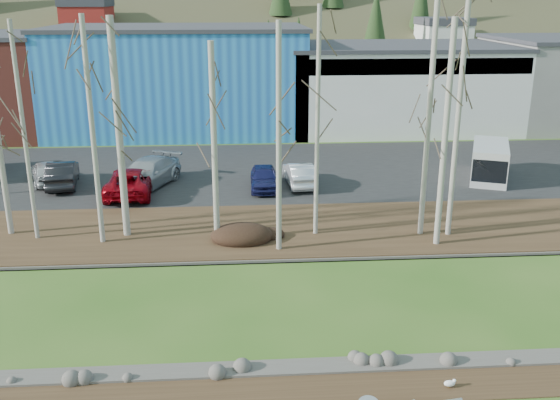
{
  "coord_description": "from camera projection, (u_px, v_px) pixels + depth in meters",
  "views": [
    {
      "loc": [
        -1.4,
        -12.9,
        10.58
      ],
      "look_at": [
        0.34,
        11.65,
        2.5
      ],
      "focal_mm": 40.0,
      "sensor_mm": 36.0,
      "label": 1
    }
  ],
  "objects": [
    {
      "name": "parking_lot",
      "position": [
        260.0,
        171.0,
        39.3
      ],
      "size": [
        80.0,
        14.0,
        0.14
      ],
      "primitive_type": "cube",
      "color": "black",
      "rests_on": "ground"
    },
    {
      "name": "birch_8",
      "position": [
        429.0,
        121.0,
        27.14
      ],
      "size": [
        0.24,
        0.24,
        10.49
      ],
      "color": "#A29E93",
      "rests_on": "far_bank"
    },
    {
      "name": "birch_5",
      "position": [
        317.0,
        125.0,
        27.22
      ],
      "size": [
        0.2,
        0.2,
        10.12
      ],
      "color": "#A29E93",
      "rests_on": "far_bank"
    },
    {
      "name": "building_blue",
      "position": [
        179.0,
        78.0,
        50.89
      ],
      "size": [
        20.4,
        12.24,
        8.3
      ],
      "color": "#1F5DAD",
      "rests_on": "ground"
    },
    {
      "name": "building_white",
      "position": [
        395.0,
        85.0,
        52.31
      ],
      "size": [
        18.36,
        12.24,
        6.8
      ],
      "color": "silver",
      "rests_on": "ground"
    },
    {
      "name": "birch_7",
      "position": [
        445.0,
        136.0,
        26.1
      ],
      "size": [
        0.26,
        0.26,
        9.65
      ],
      "color": "#A29E93",
      "rests_on": "far_bank"
    },
    {
      "name": "birch_6",
      "position": [
        279.0,
        141.0,
        25.54
      ],
      "size": [
        0.23,
        0.23,
        9.55
      ],
      "color": "#A29E93",
      "rests_on": "far_bank"
    },
    {
      "name": "birch_1",
      "position": [
        24.0,
        134.0,
        26.76
      ],
      "size": [
        0.19,
        0.19,
        9.55
      ],
      "color": "#A29E93",
      "rests_on": "far_bank"
    },
    {
      "name": "far_bank",
      "position": [
        269.0,
        230.0,
        29.34
      ],
      "size": [
        80.0,
        7.0,
        0.15
      ],
      "primitive_type": "cube",
      "color": "#382616",
      "rests_on": "ground"
    },
    {
      "name": "river",
      "position": [
        279.0,
        304.0,
        22.45
      ],
      "size": [
        80.0,
        8.0,
        0.9
      ],
      "primitive_type": null,
      "color": "#131D30",
      "rests_on": "ground"
    },
    {
      "name": "dirt_strip",
      "position": [
        292.0,
        389.0,
        17.61
      ],
      "size": [
        80.0,
        1.8,
        0.03
      ],
      "primitive_type": "cube",
      "color": "#382616",
      "rests_on": "ground"
    },
    {
      "name": "car_2",
      "position": [
        131.0,
        181.0,
        34.3
      ],
      "size": [
        2.47,
        5.28,
        1.46
      ],
      "primitive_type": "imported",
      "rotation": [
        0.0,
        0.0,
        3.15
      ],
      "color": "#970711",
      "rests_on": "parking_lot"
    },
    {
      "name": "near_bank_rocks",
      "position": [
        289.0,
        369.0,
        18.56
      ],
      "size": [
        80.0,
        0.8,
        0.5
      ],
      "primitive_type": null,
      "color": "#47423D",
      "rests_on": "ground"
    },
    {
      "name": "dirt_mound",
      "position": [
        242.0,
        234.0,
        27.89
      ],
      "size": [
        2.82,
        1.99,
        0.55
      ],
      "primitive_type": "ellipsoid",
      "color": "black",
      "rests_on": "far_bank"
    },
    {
      "name": "car_3",
      "position": [
        147.0,
        173.0,
        35.63
      ],
      "size": [
        4.08,
        5.83,
        1.57
      ],
      "primitive_type": "imported",
      "rotation": [
        0.0,
        0.0,
        -0.39
      ],
      "color": "#9EA2A5",
      "rests_on": "parking_lot"
    },
    {
      "name": "far_bank_rocks",
      "position": [
        273.0,
        259.0,
        26.33
      ],
      "size": [
        80.0,
        0.8,
        0.46
      ],
      "primitive_type": null,
      "color": "#47423D",
      "rests_on": "ground"
    },
    {
      "name": "birch_3",
      "position": [
        93.0,
        134.0,
        26.29
      ],
      "size": [
        0.22,
        0.22,
        9.77
      ],
      "color": "#A29E93",
      "rests_on": "far_bank"
    },
    {
      "name": "birch_2",
      "position": [
        119.0,
        131.0,
        27.11
      ],
      "size": [
        0.32,
        0.32,
        9.68
      ],
      "color": "#A29E93",
      "rests_on": "far_bank"
    },
    {
      "name": "car_4",
      "position": [
        264.0,
        178.0,
        35.24
      ],
      "size": [
        1.6,
        3.85,
        1.3
      ],
      "primitive_type": "imported",
      "rotation": [
        0.0,
        0.0,
        -0.02
      ],
      "color": "#1B1D50",
      "rests_on": "parking_lot"
    },
    {
      "name": "birch_9",
      "position": [
        460.0,
        101.0,
        26.78
      ],
      "size": [
        0.24,
        0.24,
        12.22
      ],
      "color": "#A29E93",
      "rests_on": "far_bank"
    },
    {
      "name": "van_white",
      "position": [
        489.0,
        162.0,
        36.95
      ],
      "size": [
        3.62,
        5.18,
        2.09
      ],
      "rotation": [
        0.0,
        0.0,
        -0.38
      ],
      "color": "silver",
      "rests_on": "parking_lot"
    },
    {
      "name": "car_1",
      "position": [
        62.0,
        174.0,
        35.76
      ],
      "size": [
        2.24,
        4.61,
        1.46
      ],
      "primitive_type": "imported",
      "rotation": [
        0.0,
        0.0,
        3.31
      ],
      "color": "black",
      "rests_on": "parking_lot"
    },
    {
      "name": "car_5",
      "position": [
        300.0,
        174.0,
        35.89
      ],
      "size": [
        1.73,
        4.15,
        1.34
      ],
      "primitive_type": "imported",
      "rotation": [
        0.0,
        0.0,
        3.22
      ],
      "color": "silver",
      "rests_on": "parking_lot"
    },
    {
      "name": "birch_4",
      "position": [
        214.0,
        145.0,
        26.65
      ],
      "size": [
        0.26,
        0.26,
        8.71
      ],
      "color": "#A29E93",
      "rests_on": "far_bank"
    },
    {
      "name": "car_0",
      "position": [
        46.0,
        172.0,
        36.32
      ],
      "size": [
        2.97,
        4.27,
        1.35
      ],
      "primitive_type": "imported",
      "rotation": [
        0.0,
        0.0,
        3.53
      ],
      "color": "silver",
      "rests_on": "parking_lot"
    },
    {
      "name": "seagull",
      "position": [
        450.0,
        383.0,
        17.62
      ],
      "size": [
        0.39,
        0.18,
        0.28
      ],
      "rotation": [
        0.0,
        0.0,
        0.02
      ],
      "color": "gold",
      "rests_on": "ground"
    }
  ]
}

